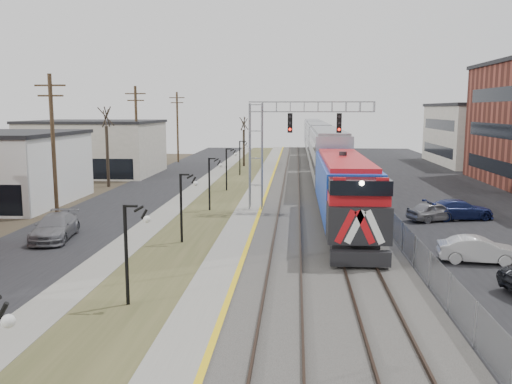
# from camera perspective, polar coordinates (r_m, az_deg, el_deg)

# --- Properties ---
(street_west) EXTENTS (7.00, 120.00, 0.04)m
(street_west) POSITION_cam_1_polar(r_m,az_deg,el_deg) (49.37, -12.23, -0.30)
(street_west) COLOR black
(street_west) RESTS_ON ground
(sidewalk) EXTENTS (2.00, 120.00, 0.08)m
(sidewalk) POSITION_cam_1_polar(r_m,az_deg,el_deg) (48.28, -7.10, -0.34)
(sidewalk) COLOR gray
(sidewalk) RESTS_ON ground
(grass_median) EXTENTS (4.00, 120.00, 0.06)m
(grass_median) POSITION_cam_1_polar(r_m,az_deg,el_deg) (47.79, -3.57, -0.40)
(grass_median) COLOR #424625
(grass_median) RESTS_ON ground
(platform) EXTENTS (2.00, 120.00, 0.24)m
(platform) POSITION_cam_1_polar(r_m,az_deg,el_deg) (47.46, 0.02, -0.33)
(platform) COLOR gray
(platform) RESTS_ON ground
(ballast_bed) EXTENTS (8.00, 120.00, 0.20)m
(ballast_bed) POSITION_cam_1_polar(r_m,az_deg,el_deg) (47.36, 6.06, -0.42)
(ballast_bed) COLOR #595651
(ballast_bed) RESTS_ON ground
(parking_lot) EXTENTS (16.00, 120.00, 0.04)m
(parking_lot) POSITION_cam_1_polar(r_m,az_deg,el_deg) (49.24, 20.15, -0.66)
(parking_lot) COLOR black
(parking_lot) RESTS_ON ground
(platform_edge) EXTENTS (0.24, 120.00, 0.01)m
(platform_edge) POSITION_cam_1_polar(r_m,az_deg,el_deg) (47.38, 1.08, -0.20)
(platform_edge) COLOR gold
(platform_edge) RESTS_ON platform
(track_near) EXTENTS (1.58, 120.00, 0.15)m
(track_near) POSITION_cam_1_polar(r_m,az_deg,el_deg) (47.31, 3.64, -0.19)
(track_near) COLOR #2D2119
(track_near) RESTS_ON ballast_bed
(track_far) EXTENTS (1.58, 120.00, 0.15)m
(track_far) POSITION_cam_1_polar(r_m,az_deg,el_deg) (47.41, 7.88, -0.24)
(track_far) COLOR #2D2119
(track_far) RESTS_ON ballast_bed
(train) EXTENTS (3.00, 85.85, 5.33)m
(train) POSITION_cam_1_polar(r_m,az_deg,el_deg) (69.39, 6.78, 4.80)
(train) COLOR #163FB9
(train) RESTS_ON ground
(signal_gantry) EXTENTS (9.00, 1.07, 8.15)m
(signal_gantry) POSITION_cam_1_polar(r_m,az_deg,el_deg) (39.80, 2.47, 5.84)
(signal_gantry) COLOR gray
(signal_gantry) RESTS_ON ground
(lampposts) EXTENTS (0.14, 62.14, 4.00)m
(lampposts) POSITION_cam_1_polar(r_m,az_deg,el_deg) (31.22, -7.77, -1.66)
(lampposts) COLOR black
(lampposts) RESTS_ON ground
(utility_poles) EXTENTS (0.28, 80.28, 10.00)m
(utility_poles) POSITION_cam_1_polar(r_m,az_deg,el_deg) (40.55, -20.55, 4.51)
(utility_poles) COLOR #4C3823
(utility_poles) RESTS_ON ground
(fence) EXTENTS (0.04, 120.00, 1.60)m
(fence) POSITION_cam_1_polar(r_m,az_deg,el_deg) (47.58, 11.13, 0.35)
(fence) COLOR gray
(fence) RESTS_ON ground
(bare_trees) EXTENTS (12.30, 42.30, 5.95)m
(bare_trees) POSITION_cam_1_polar(r_m,az_deg,el_deg) (53.09, -12.34, 3.24)
(bare_trees) COLOR #382D23
(bare_trees) RESTS_ON ground
(car_lot_b) EXTENTS (4.03, 1.83, 1.28)m
(car_lot_b) POSITION_cam_1_polar(r_m,az_deg,el_deg) (29.13, 22.39, -5.73)
(car_lot_b) COLOR #B9B9B9
(car_lot_b) RESTS_ON ground
(car_lot_d) EXTENTS (4.99, 2.80, 1.37)m
(car_lot_d) POSITION_cam_1_polar(r_m,az_deg,el_deg) (39.98, 20.57, -1.78)
(car_lot_d) COLOR navy
(car_lot_d) RESTS_ON ground
(car_lot_e) EXTENTS (4.14, 2.90, 1.31)m
(car_lot_e) POSITION_cam_1_polar(r_m,az_deg,el_deg) (38.87, 18.30, -2.00)
(car_lot_e) COLOR gray
(car_lot_e) RESTS_ON ground
(car_street_b) EXTENTS (2.78, 5.22, 1.44)m
(car_street_b) POSITION_cam_1_polar(r_m,az_deg,el_deg) (33.80, -20.39, -3.55)
(car_street_b) COLOR slate
(car_street_b) RESTS_ON ground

